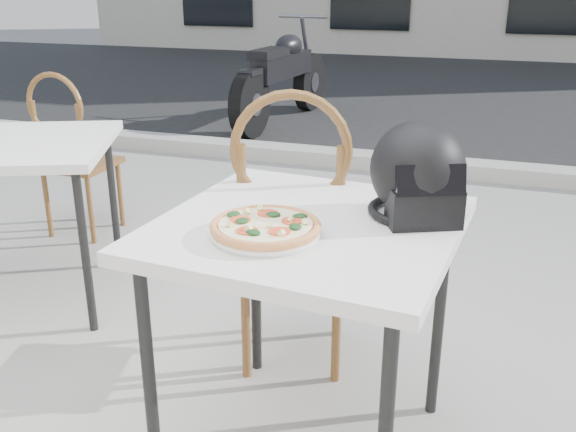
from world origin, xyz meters
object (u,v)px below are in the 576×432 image
(cafe_chair_main, at_px, (293,220))
(cafe_chair_side, at_px, (70,147))
(pizza, at_px, (266,226))
(motorcycle, at_px, (283,78))
(plate, at_px, (266,233))
(cafe_table_side, at_px, (17,156))
(cafe_table_main, at_px, (307,244))
(helmet, at_px, (418,175))

(cafe_chair_main, height_order, cafe_chair_side, cafe_chair_main)
(pizza, height_order, motorcycle, motorcycle)
(plate, xyz_separation_m, cafe_table_side, (-1.52, 0.76, -0.10))
(plate, height_order, cafe_chair_side, cafe_chair_side)
(cafe_table_main, bearing_deg, pizza, -117.81)
(helmet, xyz_separation_m, motorcycle, (-2.06, 4.73, -0.47))
(pizza, relative_size, cafe_chair_main, 0.35)
(plate, relative_size, helmet, 0.86)
(cafe_table_side, height_order, cafe_chair_side, cafe_chair_side)
(cafe_table_main, relative_size, pizza, 2.32)
(cafe_table_main, distance_m, plate, 0.19)
(cafe_table_main, height_order, helmet, helmet)
(plate, xyz_separation_m, motorcycle, (-1.68, 5.03, -0.35))
(pizza, bearing_deg, cafe_table_side, 153.31)
(cafe_table_side, height_order, motorcycle, motorcycle)
(cafe_chair_side, bearing_deg, plate, 140.67)
(cafe_chair_main, bearing_deg, helmet, 134.63)
(pizza, bearing_deg, plate, -86.41)
(helmet, height_order, cafe_chair_side, helmet)
(cafe_chair_main, relative_size, cafe_table_side, 1.05)
(cafe_chair_main, bearing_deg, plate, 86.93)
(cafe_chair_side, height_order, motorcycle, motorcycle)
(cafe_table_main, distance_m, cafe_chair_main, 0.50)
(cafe_table_main, relative_size, cafe_chair_main, 0.81)
(cafe_table_main, relative_size, cafe_table_side, 0.85)
(cafe_chair_side, bearing_deg, motorcycle, -91.18)
(pizza, distance_m, cafe_table_side, 1.71)
(cafe_table_main, bearing_deg, motorcycle, 109.81)
(cafe_table_main, relative_size, plate, 2.80)
(plate, bearing_deg, helmet, 38.47)
(plate, relative_size, motorcycle, 0.15)
(cafe_table_main, xyz_separation_m, pizza, (-0.08, -0.15, 0.11))
(motorcycle, bearing_deg, helmet, -61.29)
(plate, height_order, cafe_table_side, plate)
(cafe_chair_main, height_order, motorcycle, cafe_chair_main)
(plate, distance_m, cafe_table_side, 1.70)
(cafe_chair_main, bearing_deg, pizza, 86.93)
(cafe_table_main, distance_m, helmet, 0.39)
(pizza, distance_m, motorcycle, 5.32)
(cafe_chair_main, xyz_separation_m, motorcycle, (-1.57, 4.43, -0.16))
(cafe_chair_main, xyz_separation_m, cafe_table_side, (-1.40, 0.16, 0.09))
(helmet, bearing_deg, cafe_chair_main, 124.19)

